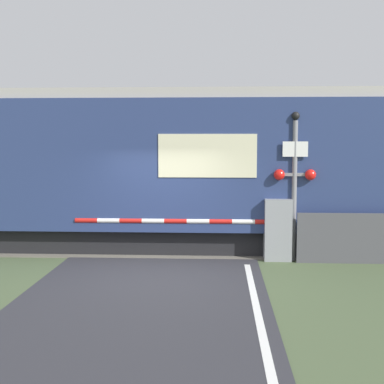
% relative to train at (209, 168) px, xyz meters
% --- Properties ---
extents(ground_plane, '(80.00, 80.00, 0.00)m').
position_rel_train_xyz_m(ground_plane, '(-1.01, -3.11, -1.97)').
color(ground_plane, '#475638').
extents(track_bed, '(36.00, 3.20, 0.13)m').
position_rel_train_xyz_m(track_bed, '(-1.01, 0.00, -1.94)').
color(track_bed, '#666056').
rests_on(track_bed, ground_plane).
extents(train, '(21.78, 3.11, 3.85)m').
position_rel_train_xyz_m(train, '(0.00, 0.00, 0.00)').
color(train, black).
rests_on(train, ground_plane).
extents(crossing_barrier, '(4.96, 0.44, 1.38)m').
position_rel_train_xyz_m(crossing_barrier, '(1.26, -1.53, -1.25)').
color(crossing_barrier, gray).
rests_on(crossing_barrier, ground_plane).
extents(signal_post, '(0.98, 0.26, 3.29)m').
position_rel_train_xyz_m(signal_post, '(1.91, -1.58, -0.09)').
color(signal_post, gray).
rests_on(signal_post, ground_plane).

